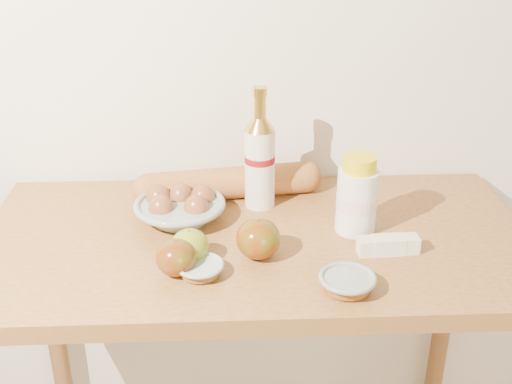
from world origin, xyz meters
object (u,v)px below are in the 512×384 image
table (255,283)px  egg_bowl (180,208)px  bourbon_bottle (260,159)px  cream_bottle (357,197)px  baguette (229,183)px

table → egg_bowl: size_ratio=5.62×
table → egg_bowl: 0.24m
bourbon_bottle → cream_bottle: bourbon_bottle is taller
cream_bottle → baguette: size_ratio=0.37×
egg_bowl → baguette: (0.11, 0.11, 0.01)m
table → egg_bowl: (-0.17, 0.08, 0.15)m
egg_bowl → table: bearing=-26.1°
bourbon_bottle → cream_bottle: (0.20, -0.13, -0.04)m
table → bourbon_bottle: bourbon_bottle is taller
bourbon_bottle → baguette: bourbon_bottle is taller
bourbon_bottle → baguette: bearing=166.5°
cream_bottle → table: bearing=-169.4°
table → baguette: bearing=106.2°
cream_bottle → baguette: 0.33m
table → bourbon_bottle: size_ratio=4.15×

